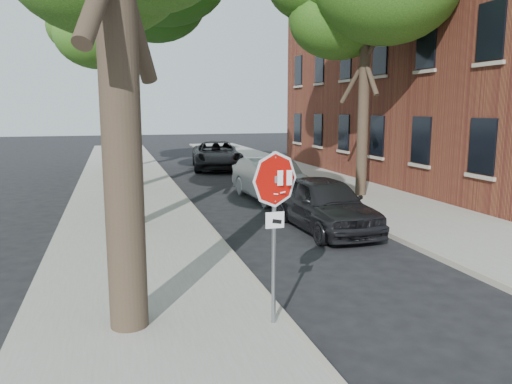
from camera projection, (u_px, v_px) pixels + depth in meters
ground at (316, 324)px, 7.77m from camera, size 120.00×120.00×0.00m
sidewalk_left at (127, 198)px, 18.47m from camera, size 4.00×55.00×0.12m
sidewalk_right at (338, 188)px, 20.77m from camera, size 4.00×55.00×0.12m
curb_left at (183, 195)px, 19.02m from camera, size 0.12×55.00×0.13m
curb_right at (291, 190)px, 20.22m from camera, size 0.12×55.00×0.13m
apartment_building at (479, 16)px, 23.59m from camera, size 12.20×20.20×15.30m
stop_sign at (275, 205)px, 7.24m from camera, size 0.76×0.34×2.61m
tree_far at (112, 33)px, 25.87m from camera, size 5.29×4.91×9.33m
car_a at (324, 204)px, 13.72m from camera, size 1.93×4.45×1.50m
car_b at (271, 179)px, 18.29m from camera, size 1.92×4.75×1.53m
car_d at (217, 155)px, 27.77m from camera, size 3.30×5.89×1.55m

